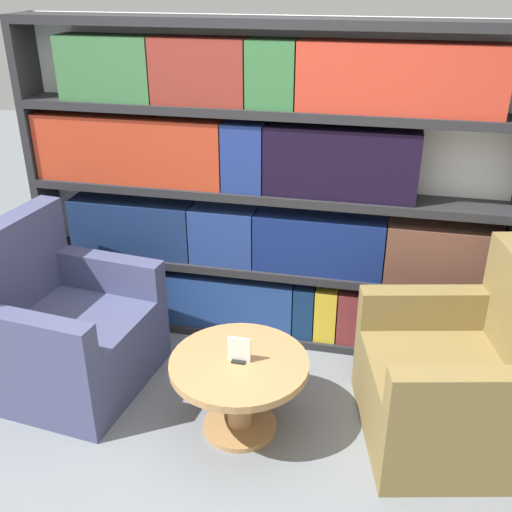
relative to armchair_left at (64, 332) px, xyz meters
name	(u,v)px	position (x,y,z in m)	size (l,w,h in m)	color
ground_plane	(208,470)	(1.00, -0.51, -0.32)	(14.00, 14.00, 0.00)	slate
bookshelf	(257,193)	(0.96, 0.76, 0.65)	(2.92, 0.30, 1.96)	silver
armchair_left	(64,332)	(0.00, 0.00, 0.00)	(0.89, 0.93, 0.96)	#42476B
armchair_right	(458,383)	(2.15, 0.00, 0.00)	(0.97, 1.00, 0.96)	olive
coffee_table	(239,380)	(1.08, -0.19, -0.02)	(0.70, 0.70, 0.43)	#AD7F4C
table_sign	(239,351)	(1.08, -0.19, 0.16)	(0.11, 0.06, 0.14)	black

